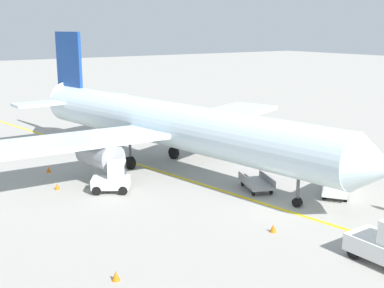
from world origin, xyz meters
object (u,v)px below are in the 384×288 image
Objects in this scene: safety_cone_nose_left at (49,169)px; safety_cone_nose_right at (273,228)px; safety_cone_wingtip_left at (57,186)px; baggage_tug_near_wing at (113,179)px; safety_cone_wingtip_right at (116,276)px; baggage_cart_loaded at (256,183)px; airliner at (165,123)px; belt_loader_forward_hold at (337,183)px.

safety_cone_nose_left is 18.57m from safety_cone_nose_right.
safety_cone_nose_left is 4.38m from safety_cone_wingtip_left.
baggage_tug_near_wing is 6.18× the size of safety_cone_nose_left.
safety_cone_nose_left is at bearing 80.29° from safety_cone_wingtip_right.
safety_cone_wingtip_left and safety_cone_wingtip_right have the same top height.
safety_cone_nose_right and safety_cone_wingtip_right have the same top height.
baggage_tug_near_wing reaches higher than baggage_cart_loaded.
airliner reaches higher than baggage_cart_loaded.
safety_cone_wingtip_right is at bearing -128.03° from airliner.
baggage_tug_near_wing is 0.57× the size of belt_loader_forward_hold.
belt_loader_forward_hold is 5.12m from baggage_cart_loaded.
safety_cone_wingtip_left is (-2.82, 2.63, -0.71)m from baggage_tug_near_wing.
baggage_cart_loaded is 14.20m from safety_cone_wingtip_right.
safety_cone_nose_left is at bearing 109.03° from safety_cone_nose_right.
safety_cone_nose_left is 1.00× the size of safety_cone_wingtip_left.
baggage_cart_loaded is at bearing 55.82° from safety_cone_nose_right.
safety_cone_wingtip_left is (-10.82, 7.51, -0.25)m from baggage_cart_loaded.
belt_loader_forward_hold reaches higher than baggage_cart_loaded.
safety_cone_nose_right and safety_cone_wingtip_left have the same top height.
airliner is 17.92m from safety_cone_wingtip_right.
safety_cone_nose_left is (-7.85, 3.70, -3.20)m from airliner.
safety_cone_wingtip_right is (-12.97, -5.78, -0.25)m from baggage_cart_loaded.
safety_cone_nose_right is at bearing -70.97° from safety_cone_nose_left.
baggage_cart_loaded is 8.63× the size of safety_cone_wingtip_left.
belt_loader_forward_hold is 10.87× the size of safety_cone_nose_right.
belt_loader_forward_hold is at bearing -44.14° from baggage_cart_loaded.
airliner reaches higher than safety_cone_nose_right.
baggage_tug_near_wing is 7.23m from safety_cone_nose_left.
belt_loader_forward_hold is (11.66, -8.43, -0.15)m from baggage_tug_near_wing.
belt_loader_forward_hold is 10.87× the size of safety_cone_nose_left.
safety_cone_nose_right is (6.06, -17.56, 0.00)m from safety_cone_nose_left.
belt_loader_forward_hold is at bearing 16.18° from safety_cone_nose_right.
safety_cone_wingtip_left is (-0.86, -4.29, 0.00)m from safety_cone_nose_left.
safety_cone_nose_right is at bearing -163.82° from belt_loader_forward_hold.
safety_cone_wingtip_right is at bearing -155.99° from baggage_cart_loaded.
airliner reaches higher than belt_loader_forward_hold.
baggage_cart_loaded reaches higher than safety_cone_nose_left.
airliner is at bearing 51.97° from safety_cone_wingtip_right.
safety_cone_wingtip_left is 13.46m from safety_cone_wingtip_right.
baggage_tug_near_wing is at bearing 148.62° from baggage_cart_loaded.
airliner reaches higher than baggage_tug_near_wing.
baggage_tug_near_wing reaches higher than safety_cone_wingtip_right.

